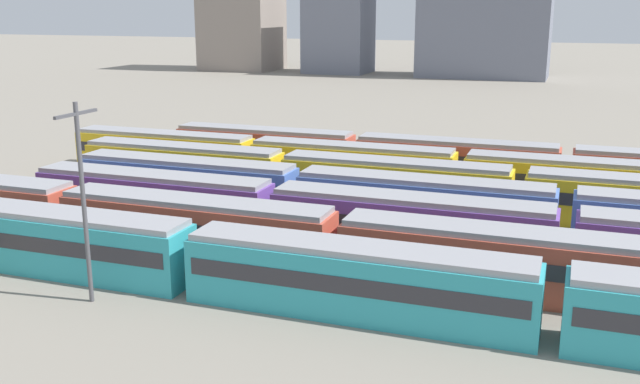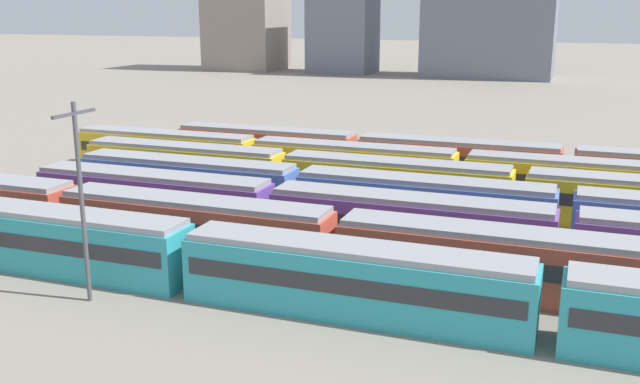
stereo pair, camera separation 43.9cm
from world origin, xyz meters
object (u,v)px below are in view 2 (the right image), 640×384
Objects in this scene: train_track_1 at (194,227)px; train_track_4 at (395,183)px; catenary_pole_0 at (81,194)px; train_track_2 at (409,224)px; train_track_5 at (461,173)px.

train_track_1 is 17.98m from train_track_4.
train_track_4 is at bearing 66.12° from catenary_pole_0.
train_track_2 is 15.62m from train_track_5.
train_track_2 is 19.98m from catenary_pole_0.
catenary_pole_0 is (-10.59, -23.92, 3.99)m from train_track_4.
catenary_pole_0 reaches higher than train_track_2.
train_track_4 is 6.75m from train_track_5.
catenary_pole_0 reaches higher than train_track_4.
train_track_1 is at bearing -119.84° from train_track_4.
train_track_2 and train_track_4 have the same top height.
train_track_2 is 1.00× the size of train_track_4.
catenary_pole_0 is at bearing -136.34° from train_track_2.
train_track_1 is 9.37m from catenary_pole_0.
catenary_pole_0 is (-14.90, -29.12, 3.99)m from train_track_5.
train_track_1 is 24.67m from train_track_5.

